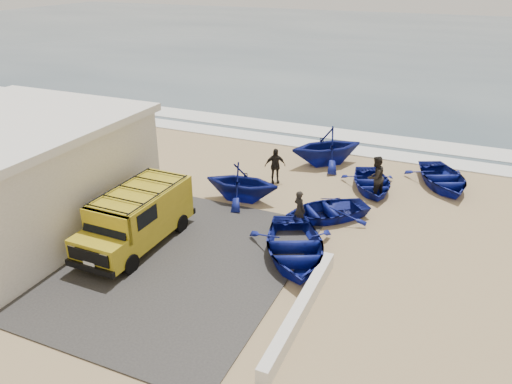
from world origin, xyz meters
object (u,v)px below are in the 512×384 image
(building, at_px, (6,174))
(boat_far_right, at_px, (443,178))
(fisherman_middle, at_px, (375,177))
(boat_mid_right, at_px, (372,183))
(parapet, at_px, (301,310))
(van, at_px, (137,216))
(boat_near_right, at_px, (326,210))
(fisherman_front, at_px, (299,209))
(boat_mid_left, at_px, (242,182))
(boat_near_left, at_px, (294,247))
(fisherman_back, at_px, (275,166))
(boat_far_left, at_px, (327,146))

(building, distance_m, boat_far_right, 18.99)
(fisherman_middle, bearing_deg, boat_mid_right, -130.75)
(parapet, relative_size, van, 1.18)
(boat_far_right, relative_size, fisherman_middle, 2.06)
(boat_near_right, distance_m, fisherman_front, 1.45)
(building, relative_size, boat_mid_left, 2.84)
(boat_mid_right, bearing_deg, boat_near_left, -122.02)
(boat_near_left, distance_m, boat_mid_left, 5.24)
(fisherman_middle, bearing_deg, boat_far_right, 161.22)
(boat_near_left, xyz_separation_m, boat_far_right, (4.31, 8.76, -0.04))
(fisherman_middle, bearing_deg, parapet, 27.40)
(parapet, height_order, van, van)
(boat_near_left, distance_m, fisherman_middle, 6.51)
(parapet, height_order, boat_mid_left, boat_mid_left)
(van, xyz_separation_m, fisherman_front, (5.07, 3.62, -0.38))
(van, relative_size, boat_mid_left, 1.54)
(boat_near_right, height_order, fisherman_front, fisherman_front)
(parapet, relative_size, boat_mid_left, 1.82)
(boat_near_left, xyz_separation_m, fisherman_front, (-0.60, 2.26, 0.33))
(fisherman_back, bearing_deg, boat_mid_right, -20.18)
(parapet, bearing_deg, fisherman_front, 109.62)
(parapet, bearing_deg, boat_mid_right, 89.85)
(boat_mid_right, height_order, fisherman_middle, fisherman_middle)
(building, bearing_deg, fisherman_front, 22.03)
(boat_mid_left, relative_size, boat_far_left, 0.86)
(parapet, xyz_separation_m, boat_near_left, (-1.29, 3.03, 0.18))
(fisherman_back, bearing_deg, fisherman_front, -88.84)
(boat_far_right, bearing_deg, building, -169.97)
(boat_far_left, bearing_deg, van, -62.41)
(boat_near_left, distance_m, boat_near_right, 3.41)
(building, bearing_deg, boat_far_right, 34.82)
(building, height_order, boat_mid_right, building)
(boat_mid_right, xyz_separation_m, fisherman_front, (-1.91, -4.76, 0.42))
(boat_near_right, relative_size, fisherman_middle, 1.85)
(parapet, xyz_separation_m, fisherman_middle, (0.29, 9.33, 0.70))
(boat_mid_right, bearing_deg, fisherman_front, -133.30)
(boat_far_left, bearing_deg, boat_mid_left, -62.48)
(boat_near_right, relative_size, boat_far_right, 0.90)
(boat_near_left, bearing_deg, boat_far_right, 38.79)
(van, bearing_deg, fisherman_middle, 47.57)
(parapet, distance_m, boat_mid_right, 10.05)
(van, relative_size, boat_near_right, 1.42)
(boat_mid_left, xyz_separation_m, boat_far_right, (8.07, 5.13, -0.46))
(boat_mid_left, bearing_deg, fisherman_front, -118.73)
(boat_mid_right, distance_m, fisherman_back, 4.57)
(boat_near_left, bearing_deg, boat_far_left, 74.43)
(parapet, bearing_deg, boat_near_right, 99.78)
(boat_near_left, relative_size, boat_far_right, 1.11)
(boat_far_left, xyz_separation_m, boat_far_right, (5.87, -0.58, -0.60))
(boat_mid_left, height_order, fisherman_front, boat_mid_left)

